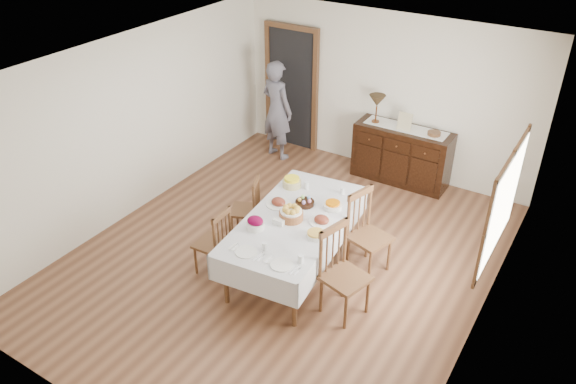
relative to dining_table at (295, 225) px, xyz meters
The scene contains 26 objects.
ground 0.72m from the dining_table, 153.17° to the left, with size 6.00×6.00×0.00m, color brown.
room_shell 1.18m from the dining_table, 125.13° to the left, with size 5.02×6.02×2.65m.
dining_table is the anchor object (origin of this frame).
chair_left_near 1.01m from the dining_table, 143.67° to the right, with size 0.41×0.41×0.93m.
chair_left_far 0.99m from the dining_table, 162.78° to the left, with size 0.49×0.49×0.90m.
chair_right_near 0.94m from the dining_table, 24.02° to the right, with size 0.57×0.57×1.12m.
chair_right_far 0.91m from the dining_table, 32.71° to the left, with size 0.56×0.56×1.09m.
sideboard 2.86m from the dining_table, 84.51° to the left, with size 1.53×0.55×0.92m.
person 3.17m from the dining_table, 126.83° to the left, with size 0.57×0.37×1.83m, color slate.
bread_basket 0.18m from the dining_table, 128.67° to the right, with size 0.30×0.30×0.18m.
egg_basket 0.36m from the dining_table, 99.55° to the left, with size 0.25×0.25×0.11m.
ham_platter_a 0.40m from the dining_table, 154.64° to the left, with size 0.32×0.32×0.11m.
ham_platter_b 0.35m from the dining_table, 16.99° to the left, with size 0.30×0.30×0.11m.
beet_bowl 0.54m from the dining_table, 124.12° to the right, with size 0.22×0.22×0.16m.
carrot_bowl 0.55m from the dining_table, 57.97° to the left, with size 0.24×0.24×0.09m.
pineapple_bowl 0.79m from the dining_table, 124.30° to the left, with size 0.25×0.25×0.13m.
casserole_dish 0.47m from the dining_table, 26.51° to the right, with size 0.22×0.22×0.07m.
butter_dish 0.26m from the dining_table, 115.98° to the right, with size 0.15×0.10×0.07m.
setting_left 0.83m from the dining_table, 94.38° to the right, with size 0.43×0.31×0.10m.
setting_right 0.90m from the dining_table, 63.69° to the right, with size 0.43×0.31×0.10m.
glass_far_a 0.74m from the dining_table, 108.92° to the left, with size 0.06×0.06×0.10m.
glass_far_b 0.87m from the dining_table, 74.34° to the left, with size 0.06×0.06×0.09m.
runner 2.90m from the dining_table, 84.50° to the left, with size 1.30×0.35×0.01m.
table_lamp 2.89m from the dining_table, 94.37° to the left, with size 0.26×0.26×0.46m.
picture_frame 2.83m from the dining_table, 84.32° to the left, with size 0.22×0.08×0.28m.
deco_bowl 2.95m from the dining_table, 75.42° to the left, with size 0.20×0.20×0.06m.
Camera 1 is at (3.18, -5.00, 4.58)m, focal length 35.00 mm.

